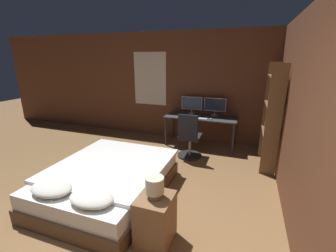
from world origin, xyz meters
TOP-DOWN VIEW (x-y plane):
  - wall_back at (-0.01, 4.27)m, footprint 12.00×0.08m
  - wall_side_right at (2.02, 1.50)m, footprint 0.06×12.00m
  - bed at (-0.53, 1.31)m, footprint 1.64×2.05m
  - nightstand at (0.52, 0.69)m, footprint 0.38×0.43m
  - bedside_lamp at (0.52, 0.69)m, footprint 0.20×0.20m
  - desk at (0.37, 3.87)m, footprint 1.69×0.65m
  - monitor_left at (0.08, 4.09)m, footprint 0.52×0.16m
  - monitor_right at (0.65, 4.09)m, footprint 0.52×0.16m
  - keyboard at (0.37, 3.65)m, footprint 0.38×0.13m
  - computer_mouse at (0.64, 3.65)m, footprint 0.07×0.05m
  - office_chair at (0.30, 3.08)m, footprint 0.52×0.52m
  - bookshelf at (1.84, 3.16)m, footprint 0.26×0.83m

SIDE VIEW (x-z plane):
  - bed at x=-0.53m, z-range -0.04..0.53m
  - nightstand at x=0.52m, z-range 0.00..0.60m
  - office_chair at x=0.30m, z-range -0.09..0.89m
  - desk at x=0.37m, z-range 0.28..1.01m
  - keyboard at x=0.37m, z-range 0.72..0.74m
  - computer_mouse at x=0.64m, z-range 0.72..0.76m
  - bedside_lamp at x=0.52m, z-range 0.62..0.87m
  - monitor_left at x=0.08m, z-range 0.76..1.18m
  - monitor_right at x=0.65m, z-range 0.76..1.18m
  - bookshelf at x=1.84m, z-range 0.08..2.08m
  - wall_side_right at x=2.02m, z-range 0.00..2.70m
  - wall_back at x=-0.01m, z-range 0.00..2.70m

